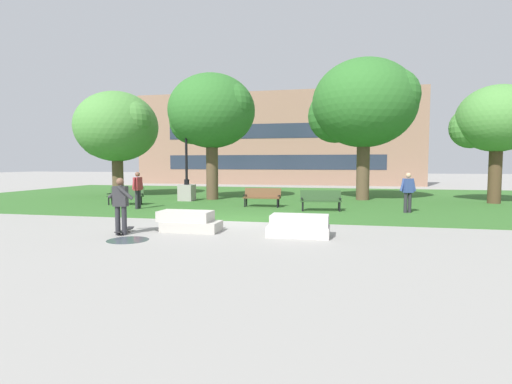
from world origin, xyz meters
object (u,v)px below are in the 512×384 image
Objects in this scene: park_bench_far_left at (262,196)px; person_bystander_near_lawn at (408,190)px; park_bench_near_right at (126,195)px; skateboard at (124,231)px; person_skateboarder at (121,203)px; person_bystander_far_lawn at (138,188)px; concrete_block_left at (299,226)px; park_bench_near_left at (321,199)px; concrete_block_center at (189,222)px; lamp_post_center at (187,182)px.

person_bystander_near_lawn is at bearing -8.17° from park_bench_far_left.
park_bench_far_left is at bearing 4.62° from park_bench_near_right.
person_bystander_near_lawn is at bearing 37.20° from skateboard.
person_skateboarder is 6.78m from person_bystander_far_lawn.
person_bystander_near_lawn is at bearing 38.37° from person_skateboarder.
park_bench_far_left reaches higher than concrete_block_left.
park_bench_near_left is 1.02× the size of park_bench_far_left.
person_bystander_far_lawn is (-8.04, 5.31, 0.68)m from concrete_block_left.
person_skateboarder reaches higher than park_bench_near_right.
park_bench_near_left is 3.69m from person_bystander_near_lawn.
park_bench_near_right reaches higher than concrete_block_center.
person_skateboarder reaches higher than concrete_block_center.
concrete_block_left is 5.30m from skateboard.
skateboard is at bearing -142.80° from person_bystander_near_lawn.
concrete_block_center is at bearing -97.29° from park_bench_far_left.
person_bystander_far_lawn reaches higher than park_bench_near_right.
person_bystander_far_lawn is at bearing 131.61° from concrete_block_center.
concrete_block_left is at bearing -2.94° from concrete_block_center.
person_bystander_near_lawn reaches higher than park_bench_far_left.
concrete_block_center is 1.96m from skateboard.
person_bystander_near_lawn is (9.22, 7.00, 0.90)m from skateboard.
concrete_block_left is (3.48, -0.18, 0.00)m from concrete_block_center.
concrete_block_left is 12.02m from lamp_post_center.
concrete_block_center is at bearing -47.58° from park_bench_near_right.
lamp_post_center is (-2.11, 10.36, 0.08)m from person_skateboarder.
person_skateboarder is 0.93m from skateboard.
concrete_block_left is 7.56m from person_bystander_near_lawn.
park_bench_far_left is (2.70, 7.94, 0.45)m from skateboard.
park_bench_far_left is at bearing 71.22° from skateboard.
lamp_post_center is at bearing 112.42° from concrete_block_center.
concrete_block_center is 1.86× the size of skateboard.
skateboard is 0.20× the size of lamp_post_center.
park_bench_near_left reaches higher than skateboard.
person_bystander_far_lawn is at bearing 146.55° from concrete_block_left.
skateboard is at bearing -78.45° from lamp_post_center.
person_skateboarder is 1.00× the size of person_bystander_near_lawn.
lamp_post_center is (2.18, 2.73, 0.51)m from park_bench_near_right.
park_bench_near_left is 8.28m from lamp_post_center.
skateboard is 0.61× the size of person_bystander_near_lawn.
lamp_post_center reaches higher than concrete_block_left.
concrete_block_center is 9.72m from person_bystander_near_lawn.
concrete_block_center is at bearing -140.09° from person_bystander_near_lawn.
person_bystander_near_lawn reaches higher than park_bench_near_left.
lamp_post_center is (-7.33, 9.50, 0.74)m from concrete_block_left.
concrete_block_left is 1.05× the size of person_bystander_near_lawn.
park_bench_near_right is at bearing 177.27° from park_bench_near_left.
park_bench_near_left is at bearing -2.73° from park_bench_near_right.
skateboard is at bearing -60.06° from park_bench_near_right.
park_bench_near_right is 2.13m from person_bystander_far_lawn.
skateboard is at bearing -173.52° from concrete_block_left.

